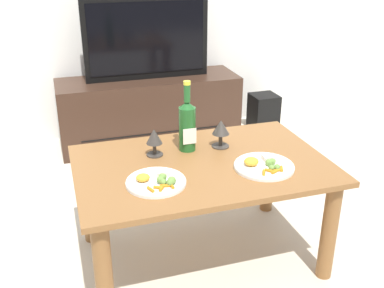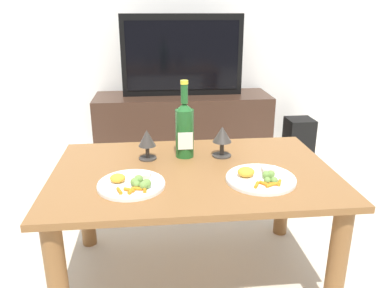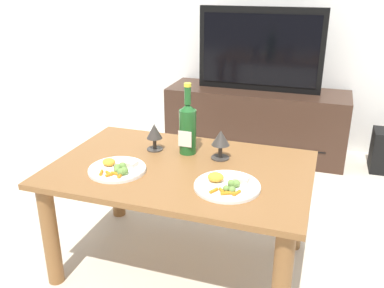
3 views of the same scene
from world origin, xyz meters
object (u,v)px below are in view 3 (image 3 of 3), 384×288
object	(u,v)px
tv_screen	(260,50)
goblet_left	(154,133)
tv_stand	(256,122)
dinner_plate_left	(117,169)
dinner_plate_right	(227,185)
dining_table	(181,185)
wine_bottle	(188,126)
goblet_right	(221,140)

from	to	relation	value
tv_screen	goblet_left	bearing A→B (deg)	-101.04
tv_stand	tv_screen	world-z (taller)	tv_screen
dinner_plate_left	dinner_plate_right	bearing A→B (deg)	0.28
tv_stand	dinner_plate_left	distance (m)	1.64
dining_table	goblet_left	world-z (taller)	goblet_left
tv_stand	goblet_left	xyz separation A→B (m)	(-0.26, -1.31, 0.34)
wine_bottle	dinner_plate_left	distance (m)	0.38
tv_stand	goblet_right	world-z (taller)	goblet_right
goblet_left	dinner_plate_left	world-z (taller)	goblet_left
tv_screen	goblet_left	distance (m)	1.35
tv_stand	dinner_plate_left	bearing A→B (deg)	-101.11
tv_screen	dinner_plate_right	bearing A→B (deg)	-84.09
tv_stand	goblet_right	xyz separation A→B (m)	(0.06, -1.31, 0.35)
tv_screen	dinner_plate_right	xyz separation A→B (m)	(0.16, -1.58, -0.27)
dining_table	tv_screen	world-z (taller)	tv_screen
wine_bottle	goblet_right	size ratio (longest dim) A/B	2.47
dining_table	tv_stand	bearing A→B (deg)	87.07
tv_stand	goblet_left	bearing A→B (deg)	-101.02
dining_table	goblet_right	world-z (taller)	goblet_right
tv_screen	goblet_right	xyz separation A→B (m)	(0.06, -1.31, -0.19)
wine_bottle	goblet_left	distance (m)	0.17
tv_stand	dinner_plate_left	size ratio (longest dim) A/B	5.40
tv_stand	goblet_right	bearing A→B (deg)	-87.17
dinner_plate_right	dining_table	bearing A→B (deg)	151.41
goblet_left	goblet_right	world-z (taller)	goblet_right
dining_table	dinner_plate_right	size ratio (longest dim) A/B	4.26
dinner_plate_left	dinner_plate_right	xyz separation A→B (m)	(0.47, 0.00, -0.00)
goblet_right	tv_stand	bearing A→B (deg)	92.83
tv_screen	wine_bottle	world-z (taller)	tv_screen
goblet_left	dinner_plate_right	world-z (taller)	goblet_left
dining_table	goblet_left	size ratio (longest dim) A/B	8.61
tv_screen	tv_stand	bearing A→B (deg)	90.00
wine_bottle	goblet_left	xyz separation A→B (m)	(-0.16, -0.02, -0.05)
goblet_left	dinner_plate_left	size ratio (longest dim) A/B	0.53
tv_screen	dinner_plate_left	distance (m)	1.63
tv_screen	dinner_plate_right	distance (m)	1.61
dining_table	tv_screen	bearing A→B (deg)	87.07
dining_table	dinner_plate_right	bearing A→B (deg)	-28.59
tv_stand	dinner_plate_left	xyz separation A→B (m)	(-0.31, -1.58, 0.27)
tv_stand	dinner_plate_right	bearing A→B (deg)	-84.10
tv_screen	wine_bottle	size ratio (longest dim) A/B	2.68
goblet_right	dinner_plate_right	world-z (taller)	goblet_right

